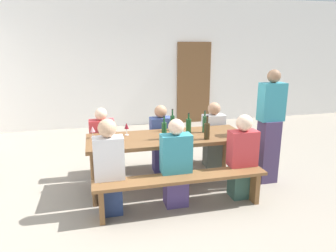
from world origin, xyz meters
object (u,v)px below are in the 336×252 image
(tasting_table, at_px, (168,141))
(wine_bottle_0, at_px, (205,124))
(bench_far, at_px, (158,147))
(wine_bottle_3, at_px, (189,125))
(bench_near, at_px, (182,183))
(standing_host, at_px, (269,129))
(seated_guest_far_1, at_px, (161,140))
(seated_guest_near_0, at_px, (109,169))
(wine_glass_0, at_px, (93,130))
(seated_guest_near_1, at_px, (176,165))
(wine_bottle_4, at_px, (164,130))
(wooden_door, at_px, (194,83))
(seated_guest_far_2, at_px, (213,136))
(wine_glass_1, at_px, (126,126))
(wine_bottle_2, at_px, (207,131))
(seated_guest_near_2, at_px, (242,158))
(seated_guest_far_0, at_px, (103,145))
(wine_bottle_1, at_px, (172,123))

(tasting_table, height_order, wine_bottle_0, wine_bottle_0)
(bench_far, distance_m, wine_bottle_3, 0.85)
(bench_near, distance_m, standing_host, 1.63)
(tasting_table, xyz_separation_m, bench_near, (0.00, -0.71, -0.32))
(wine_bottle_3, xyz_separation_m, seated_guest_far_1, (-0.32, 0.45, -0.34))
(wine_bottle_3, bearing_deg, seated_guest_near_0, -150.83)
(wine_glass_0, height_order, standing_host, standing_host)
(tasting_table, distance_m, seated_guest_far_1, 0.58)
(seated_guest_near_1, bearing_deg, wine_bottle_4, 5.67)
(seated_guest_far_1, distance_m, standing_host, 1.66)
(wooden_door, distance_m, seated_guest_near_0, 4.90)
(wine_bottle_4, xyz_separation_m, seated_guest_near_1, (0.04, -0.45, -0.34))
(wooden_door, relative_size, seated_guest_far_2, 1.91)
(tasting_table, xyz_separation_m, wine_bottle_3, (0.33, 0.11, 0.18))
(wooden_door, relative_size, wine_glass_1, 11.80)
(tasting_table, bearing_deg, wine_bottle_4, -126.01)
(wine_glass_0, relative_size, seated_guest_far_2, 0.15)
(wine_bottle_2, distance_m, standing_host, 1.00)
(wooden_door, relative_size, seated_guest_near_2, 1.85)
(bench_near, distance_m, seated_guest_far_0, 1.56)
(tasting_table, height_order, seated_guest_far_1, seated_guest_far_1)
(seated_guest_near_2, bearing_deg, seated_guest_far_0, 57.61)
(tasting_table, xyz_separation_m, wine_bottle_4, (-0.08, -0.11, 0.20))
(bench_near, xyz_separation_m, seated_guest_near_0, (-0.86, 0.15, 0.21))
(wine_bottle_3, height_order, seated_guest_near_1, seated_guest_near_1)
(wine_bottle_3, distance_m, seated_guest_far_1, 0.65)
(wooden_door, xyz_separation_m, seated_guest_near_1, (-1.64, -4.21, -0.51))
(wine_bottle_1, height_order, seated_guest_far_1, seated_guest_far_1)
(wine_bottle_3, relative_size, wine_glass_1, 1.68)
(seated_guest_far_0, distance_m, standing_host, 2.50)
(wine_glass_1, bearing_deg, wine_glass_0, -176.98)
(bench_far, relative_size, seated_guest_near_2, 1.89)
(wine_bottle_1, distance_m, seated_guest_near_0, 1.34)
(bench_far, distance_m, wine_bottle_0, 1.00)
(wine_glass_1, bearing_deg, wooden_door, 57.88)
(seated_guest_near_1, bearing_deg, wooden_door, -21.35)
(wine_bottle_3, bearing_deg, seated_guest_far_0, 159.74)
(seated_guest_far_2, bearing_deg, tasting_table, -58.61)
(wine_bottle_1, bearing_deg, wine_bottle_4, -118.92)
(wine_bottle_1, xyz_separation_m, wine_bottle_3, (0.19, -0.18, -0.01))
(tasting_table, xyz_separation_m, seated_guest_near_1, (-0.04, -0.56, -0.14))
(seated_guest_near_0, relative_size, seated_guest_far_0, 1.08)
(tasting_table, height_order, wine_bottle_3, wine_bottle_3)
(wine_bottle_1, xyz_separation_m, seated_guest_far_0, (-1.03, 0.27, -0.36))
(seated_guest_near_2, height_order, seated_guest_far_2, seated_guest_near_2)
(wine_bottle_3, xyz_separation_m, seated_guest_near_1, (-0.37, -0.66, -0.33))
(seated_guest_far_1, bearing_deg, tasting_table, -2.03)
(wine_bottle_1, distance_m, wine_bottle_4, 0.46)
(seated_guest_near_2, bearing_deg, wooden_door, -9.97)
(tasting_table, distance_m, wine_bottle_3, 0.40)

